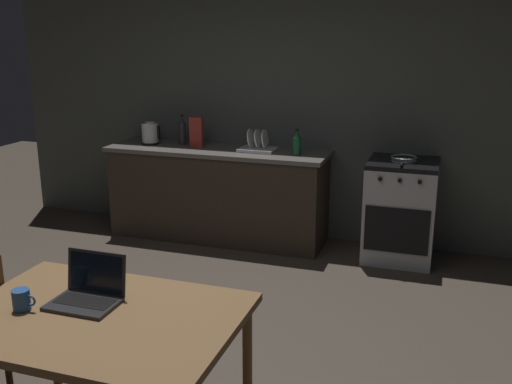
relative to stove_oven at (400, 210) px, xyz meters
name	(u,v)px	position (x,y,z in m)	size (l,w,h in m)	color
ground_plane	(162,368)	(-1.20, -2.31, -0.45)	(12.00, 12.00, 0.00)	#473D33
back_wall	(313,105)	(-0.90, 0.35, 0.86)	(6.40, 0.10, 2.62)	#4C524D
kitchen_counter	(218,193)	(-1.75, 0.00, 0.00)	(2.16, 0.64, 0.90)	#382D23
stove_oven	(400,210)	(0.00, 0.00, 0.00)	(0.60, 0.62, 0.90)	#B7BABF
dining_table	(99,328)	(-1.11, -3.05, 0.23)	(1.30, 0.92, 0.75)	brown
laptop	(88,294)	(-1.22, -2.96, 0.34)	(0.32, 0.26, 0.23)	#232326
electric_kettle	(150,134)	(-2.47, 0.00, 0.56)	(0.19, 0.17, 0.22)	black
bottle	(297,143)	(-0.95, -0.05, 0.56)	(0.08, 0.08, 0.24)	#19592D
frying_pan	(404,159)	(0.00, -0.03, 0.48)	(0.23, 0.40, 0.05)	gray
coffee_mug	(22,300)	(-1.47, -3.13, 0.35)	(0.12, 0.08, 0.10)	#264C8C
cereal_box	(196,132)	(-1.98, 0.02, 0.60)	(0.13, 0.05, 0.29)	#B2382D
dish_rack	(258,146)	(-1.34, 0.00, 0.50)	(0.34, 0.26, 0.21)	silver
bottle_b	(182,130)	(-2.16, 0.08, 0.59)	(0.07, 0.07, 0.30)	#2D2D33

